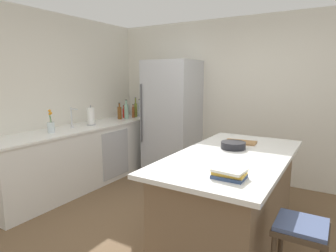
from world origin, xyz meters
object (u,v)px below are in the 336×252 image
Objects in this scene: kitchen_island at (231,197)px; mixing_bowl at (233,145)px; whiskey_bottle at (120,113)px; sink_faucet at (72,117)px; paper_towel_roll at (91,117)px; refrigerator at (172,118)px; flower_vase at (51,126)px; vinegar_bottle at (133,112)px; olive_oil_bottle at (136,109)px; cookbook_stack at (229,173)px; bar_stool at (300,238)px; cutting_board at (240,142)px; hot_sauce_bottle at (124,113)px; gin_bottle at (126,111)px; soda_bottle at (140,109)px.

mixing_bowl reaches higher than kitchen_island.
whiskey_bottle is (-2.50, 1.21, 0.58)m from kitchen_island.
sink_faucet is 0.32m from paper_towel_roll.
flower_vase is at bearing -116.28° from refrigerator.
paper_towel_roll is at bearing -92.82° from vinegar_bottle.
kitchen_island is 5.55× the size of olive_oil_bottle.
cookbook_stack is (0.20, -0.67, 0.48)m from kitchen_island.
kitchen_island is 2.53m from flower_vase.
cookbook_stack is at bearing -172.56° from bar_stool.
cookbook_stack is at bearing -76.62° from cutting_board.
olive_oil_bottle reaches higher than mixing_bowl.
vinegar_bottle reaches higher than mixing_bowl.
cookbook_stack is at bearing -9.03° from flower_vase.
mixing_bowl is at bearing -40.33° from refrigerator.
cookbook_stack is at bearing -36.83° from hot_sauce_bottle.
hot_sauce_bottle is 0.19m from whiskey_bottle.
bar_stool is at bearing -42.53° from refrigerator.
cutting_board is (2.41, -0.68, -0.12)m from whiskey_bottle.
whiskey_bottle is (-0.04, 0.72, -0.02)m from paper_towel_roll.
cutting_board is at bearing -24.28° from olive_oil_bottle.
olive_oil_bottle is at bearing 59.22° from hot_sauce_bottle.
flower_vase is 0.85× the size of cutting_board.
flower_vase is at bearing -174.33° from kitchen_island.
bar_stool is at bearing -31.28° from gin_bottle.
cutting_board is at bearing 92.71° from mixing_bowl.
flower_vase is 1.28× the size of cookbook_stack.
hot_sauce_bottle is (-0.12, -0.20, -0.05)m from olive_oil_bottle.
bar_stool is 2.63× the size of vinegar_bottle.
olive_oil_bottle is at bearing 89.02° from flower_vase.
vinegar_bottle is at bearing 88.49° from flower_vase.
olive_oil_bottle reaches higher than paper_towel_roll.
refrigerator is (-1.59, 1.52, 0.51)m from kitchen_island.
paper_towel_roll is 1.07× the size of whiskey_bottle.
bar_stool is at bearing -18.89° from paper_towel_roll.
soda_bottle is at bearing 75.62° from olive_oil_bottle.
whiskey_bottle reaches higher than bar_stool.
cutting_board is (2.46, -0.86, -0.09)m from hot_sauce_bottle.
gin_bottle is at bearing 86.98° from paper_towel_roll.
bar_stool is 0.66m from cookbook_stack.
vinegar_bottle is 1.01× the size of cookbook_stack.
bar_stool is (2.31, -2.12, -0.43)m from refrigerator.
bar_stool is at bearing -29.37° from whiskey_bottle.
whiskey_bottle reaches higher than kitchen_island.
olive_oil_bottle is at bearing -104.38° from soda_bottle.
bar_stool is 3.23m from flower_vase.
sink_faucet is at bearing -171.67° from cutting_board.
kitchen_island is at bearing 140.08° from bar_stool.
whiskey_bottle is at bearing -129.23° from gin_bottle.
hot_sauce_bottle is 0.68× the size of gin_bottle.
gin_bottle is 1.32× the size of mixing_bowl.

